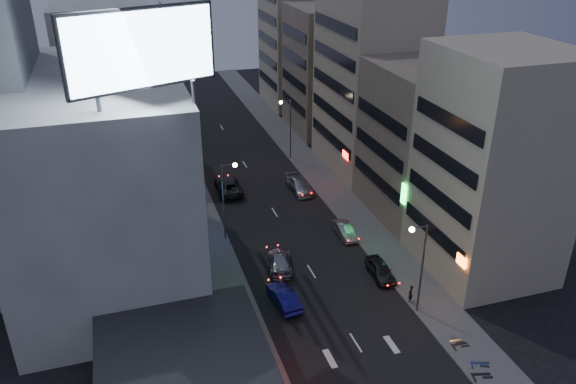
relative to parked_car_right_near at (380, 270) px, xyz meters
name	(u,v)px	position (x,y,z in m)	size (l,w,h in m)	color
ground	(379,380)	(-5.60, -11.42, -0.72)	(180.00, 180.00, 0.00)	black
sidewalk_left	(196,206)	(-13.60, 18.58, -0.66)	(4.00, 120.00, 0.12)	#4C4C4F
sidewalk_right	(329,187)	(2.40, 18.58, -0.66)	(4.00, 120.00, 0.12)	#4C4C4F
food_court	(172,383)	(-19.50, -9.42, 1.26)	(11.00, 13.00, 3.88)	#B6AC8F
white_building	(102,179)	(-22.60, 8.58, 8.28)	(14.00, 24.00, 18.00)	silver
shophouse_near	(493,166)	(9.40, -0.92, 9.28)	(10.00, 11.00, 20.00)	#B6AC8F
shophouse_mid	(427,141)	(9.90, 10.58, 7.28)	(11.00, 12.00, 16.00)	gray
shophouse_far	(371,82)	(9.40, 23.58, 10.28)	(10.00, 14.00, 22.00)	#B6AC8F
far_left_a	(110,89)	(-21.10, 33.58, 9.28)	(11.00, 10.00, 20.00)	silver
far_left_b	(106,83)	(-21.60, 46.58, 6.78)	(12.00, 10.00, 15.00)	gray
far_right_a	(330,70)	(9.90, 38.58, 8.28)	(11.00, 12.00, 18.00)	gray
far_right_b	(302,32)	(10.40, 52.58, 11.28)	(12.00, 12.00, 24.00)	#B6AC8F
billboard	(142,50)	(-18.59, -1.45, 20.94)	(9.52, 3.75, 6.20)	#595B60
street_lamp_right_near	(419,256)	(0.30, -5.42, 4.64)	(1.60, 0.44, 8.02)	#595B60
street_lamp_left	(227,191)	(-11.50, 10.58, 4.64)	(1.60, 0.44, 8.02)	#595B60
street_lamp_right_far	(288,121)	(0.30, 28.58, 4.64)	(1.60, 0.44, 8.02)	#595B60
parked_car_right_near	(380,270)	(0.00, 0.00, 0.00)	(1.70, 4.23, 1.44)	#2A2A30
parked_car_right_mid	(344,230)	(-0.29, 7.60, -0.07)	(1.38, 3.96, 1.30)	#AAABB2
parked_car_left	(229,186)	(-9.30, 21.15, 0.09)	(2.69, 5.83, 1.62)	#25262A
parked_car_right_far	(299,185)	(-1.31, 18.84, 0.03)	(2.10, 5.15, 1.50)	#AEB1B7
road_car_blue	(284,297)	(-9.46, -1.29, 0.03)	(1.59, 4.56, 1.50)	navy
road_car_silver	(280,261)	(-8.16, 4.06, 0.00)	(2.01, 4.93, 1.43)	#A8AAB1
person	(410,294)	(0.70, -4.20, 0.19)	(0.57, 0.38, 1.57)	black
scooter_black_a	(491,366)	(2.12, -13.25, 0.03)	(2.06, 0.69, 1.26)	black
scooter_silver_a	(489,354)	(2.77, -12.07, -0.11)	(1.59, 0.53, 0.97)	#ADB1B5
scooter_blue	(489,357)	(2.58, -12.38, -0.04)	(1.85, 0.62, 1.13)	navy
scooter_black_b	(467,336)	(2.35, -9.96, -0.02)	(1.91, 0.64, 1.17)	black
scooter_silver_b	(462,333)	(2.17, -9.52, -0.10)	(1.65, 0.55, 1.01)	#B9BBC2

